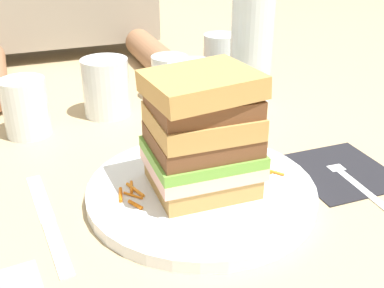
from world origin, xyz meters
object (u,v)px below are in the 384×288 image
at_px(juice_glass, 194,97).
at_px(empty_tumbler_1, 220,60).
at_px(water_bottle, 252,38).
at_px(empty_tumbler_2, 106,87).
at_px(napkin_dark, 340,171).
at_px(empty_tumbler_3, 170,77).
at_px(fork, 351,177).
at_px(main_plate, 201,191).
at_px(sandwich, 202,133).
at_px(knife, 49,222).
at_px(empty_tumbler_0, 25,107).

distance_m(juice_glass, empty_tumbler_1, 0.18).
bearing_deg(water_bottle, empty_tumbler_1, 93.57).
bearing_deg(empty_tumbler_2, juice_glass, -35.20).
bearing_deg(water_bottle, napkin_dark, -89.47).
bearing_deg(empty_tumbler_3, fork, -71.57).
height_order(empty_tumbler_2, empty_tumbler_3, empty_tumbler_2).
relative_size(fork, empty_tumbler_1, 1.72).
bearing_deg(fork, empty_tumbler_1, 91.21).
bearing_deg(main_plate, water_bottle, 52.47).
bearing_deg(sandwich, empty_tumbler_2, 99.73).
bearing_deg(knife, empty_tumbler_0, 90.66).
bearing_deg(empty_tumbler_0, fork, -38.06).
distance_m(main_plate, water_bottle, 0.32).
bearing_deg(napkin_dark, sandwich, 176.91).
bearing_deg(napkin_dark, empty_tumbler_1, 91.44).
bearing_deg(knife, empty_tumbler_3, 51.82).
height_order(sandwich, napkin_dark, sandwich).
relative_size(sandwich, knife, 0.70).
xyz_separation_m(fork, water_bottle, (-0.00, 0.27, 0.11)).
height_order(juice_glass, empty_tumbler_3, juice_glass).
relative_size(knife, empty_tumbler_1, 2.07).
bearing_deg(empty_tumbler_2, sandwich, -80.27).
xyz_separation_m(fork, empty_tumbler_2, (-0.24, 0.32, 0.04)).
xyz_separation_m(empty_tumbler_1, empty_tumbler_3, (-0.11, -0.03, -0.01)).
xyz_separation_m(sandwich, water_bottle, (0.19, 0.24, 0.03)).
height_order(juice_glass, water_bottle, water_bottle).
height_order(juice_glass, empty_tumbler_0, juice_glass).
bearing_deg(sandwich, napkin_dark, -3.09).
height_order(sandwich, empty_tumbler_2, sandwich).
bearing_deg(empty_tumbler_2, knife, -114.17).
bearing_deg(sandwich, knife, 176.44).
xyz_separation_m(sandwich, empty_tumbler_0, (-0.17, 0.25, -0.04)).
distance_m(napkin_dark, empty_tumbler_0, 0.45).
xyz_separation_m(napkin_dark, juice_glass, (-0.12, 0.21, 0.04)).
bearing_deg(empty_tumbler_0, sandwich, -55.15).
distance_m(water_bottle, empty_tumbler_3, 0.16).
xyz_separation_m(water_bottle, empty_tumbler_3, (-0.12, 0.08, -0.08)).
bearing_deg(knife, main_plate, -3.46).
bearing_deg(empty_tumbler_0, juice_glass, -11.47).
relative_size(sandwich, fork, 0.84).
relative_size(napkin_dark, empty_tumbler_0, 1.50).
bearing_deg(water_bottle, fork, -89.71).
distance_m(main_plate, sandwich, 0.07).
xyz_separation_m(empty_tumbler_2, empty_tumbler_3, (0.12, 0.03, -0.01)).
xyz_separation_m(main_plate, fork, (0.19, -0.03, -0.00)).
bearing_deg(napkin_dark, empty_tumbler_2, 128.76).
xyz_separation_m(knife, empty_tumbler_1, (0.35, 0.34, 0.05)).
bearing_deg(knife, water_bottle, 32.84).
relative_size(napkin_dark, knife, 0.64).
bearing_deg(empty_tumbler_3, knife, -128.18).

